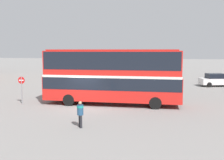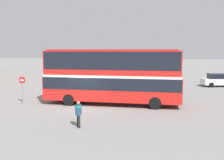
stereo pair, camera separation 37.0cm
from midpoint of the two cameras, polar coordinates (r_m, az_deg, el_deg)
The scene contains 6 objects.
ground_plane at distance 21.18m, azimuth -5.76°, elevation -5.99°, with size 240.00×240.00×0.00m, color gray.
double_decker_bus at distance 21.89m, azimuth 0.49°, elevation 1.45°, with size 11.41×2.75×4.63m.
pedestrian_foreground at distance 15.70m, azimuth -6.65°, elevation -6.80°, with size 0.55×0.55×1.59m.
parked_car_kerb_near at distance 35.68m, azimuth 22.40°, elevation -0.03°, with size 4.39×2.71×1.63m.
parked_car_kerb_far at distance 33.82m, azimuth 5.90°, elevation -0.01°, with size 4.46×2.30×1.50m.
no_entry_sign at distance 23.61m, azimuth -18.54°, elevation -1.15°, with size 0.61×0.08×2.34m.
Camera 2 is at (6.50, -19.65, 4.58)m, focal length 42.00 mm.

